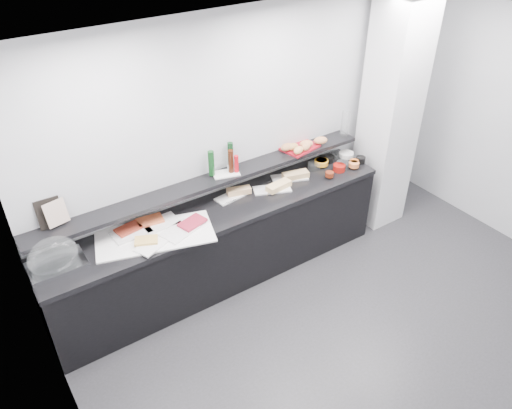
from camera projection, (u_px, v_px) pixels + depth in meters
ground at (385, 354)px, 4.55m from camera, size 5.00×5.00×0.00m
back_wall at (262, 138)px, 5.16m from camera, size 5.00×0.02×2.70m
ceiling at (451, 62)px, 3.03m from camera, size 5.00×5.00×0.00m
column at (390, 116)px, 5.61m from camera, size 0.50×0.50×2.70m
buffet_cabinet at (222, 247)px, 5.15m from camera, size 3.60×0.60×0.85m
counter_top at (221, 211)px, 4.90m from camera, size 3.62×0.62×0.05m
wall_shelf at (211, 181)px, 4.87m from camera, size 3.60×0.25×0.04m
cloche_base at (57, 265)px, 4.17m from camera, size 0.47×0.31×0.04m
cloche_dome at (53, 256)px, 4.10m from camera, size 0.43×0.31×0.34m
linen_runner at (155, 235)px, 4.52m from camera, size 1.15×0.78×0.01m
platter_meat_a at (131, 232)px, 4.54m from camera, size 0.35×0.25×0.01m
food_meat_a at (128, 229)px, 4.55m from camera, size 0.25×0.18×0.02m
platter_salmon at (161, 223)px, 4.65m from camera, size 0.34×0.23×0.01m
food_salmon at (150, 220)px, 4.66m from camera, size 0.26×0.18×0.02m
platter_cheese at (151, 246)px, 4.37m from camera, size 0.32×0.27×0.01m
food_cheese at (146, 240)px, 4.41m from camera, size 0.24×0.20×0.02m
platter_meat_b at (180, 231)px, 4.55m from camera, size 0.39×0.32×0.01m
food_meat_b at (192, 222)px, 4.63m from camera, size 0.28×0.22×0.02m
sandwich_plate_left at (232, 196)px, 5.06m from camera, size 0.38×0.20×0.01m
sandwich_food_left at (239, 191)px, 5.07m from camera, size 0.26×0.16×0.06m
tongs_left at (229, 202)px, 4.95m from camera, size 0.16×0.02×0.01m
sandwich_plate_mid at (272, 189)px, 5.17m from camera, size 0.42×0.30×0.01m
sandwich_food_mid at (279, 186)px, 5.15m from camera, size 0.29×0.14×0.06m
tongs_mid at (269, 192)px, 5.10m from camera, size 0.14×0.10×0.01m
sandwich_plate_right at (290, 178)px, 5.36m from camera, size 0.42×0.30×0.01m
sandwich_food_right at (296, 175)px, 5.33m from camera, size 0.30×0.18×0.06m
tongs_right at (284, 181)px, 5.28m from camera, size 0.16×0.04×0.01m
bowl_glass_fruit at (314, 166)px, 5.51m from camera, size 0.15×0.15×0.07m
fill_glass_fruit at (321, 162)px, 5.55m from camera, size 0.20×0.20×0.05m
bowl_black_jam at (328, 159)px, 5.65m from camera, size 0.16×0.16×0.07m
fill_black_jam at (321, 162)px, 5.56m from camera, size 0.17×0.17×0.05m
bowl_glass_cream at (336, 156)px, 5.71m from camera, size 0.19×0.19×0.07m
fill_glass_cream at (346, 155)px, 5.70m from camera, size 0.17×0.17×0.05m
bowl_red_jam at (339, 168)px, 5.48m from camera, size 0.15×0.15×0.07m
fill_red_jam at (330, 174)px, 5.34m from camera, size 0.12×0.12×0.05m
bowl_glass_salmon at (343, 165)px, 5.53m from camera, size 0.16×0.16×0.07m
fill_glass_salmon at (354, 165)px, 5.51m from camera, size 0.14×0.14×0.05m
bowl_black_fruit at (361, 160)px, 5.63m from camera, size 0.14×0.14×0.07m
fill_black_fruit at (354, 162)px, 5.56m from camera, size 0.10×0.10×0.05m
framed_print at (49, 213)px, 4.17m from camera, size 0.21×0.08×0.26m
print_art at (56, 213)px, 4.17m from camera, size 0.19×0.09×0.22m
condiment_tray at (226, 174)px, 4.94m from camera, size 0.29×0.22×0.01m
bottle_green_a at (211, 163)px, 4.84m from camera, size 0.08×0.08×0.26m
bottle_brown at (231, 161)px, 4.89m from camera, size 0.07×0.07×0.24m
bottle_green_b at (231, 155)px, 4.95m from camera, size 0.06×0.06×0.28m
bottle_hot at (236, 164)px, 4.91m from camera, size 0.05×0.05×0.18m
shaker_salt at (233, 167)px, 4.97m from camera, size 0.03×0.03×0.07m
shaker_pepper at (229, 168)px, 4.95m from camera, size 0.04×0.04×0.07m
bread_tray at (300, 147)px, 5.39m from camera, size 0.44×0.35×0.02m
bread_roll_nw at (287, 147)px, 5.29m from camera, size 0.16×0.11×0.08m
bread_roll_sw at (298, 150)px, 5.23m from camera, size 0.15×0.12×0.08m
bread_roll_s at (306, 147)px, 5.29m from camera, size 0.14×0.11×0.08m
bread_roll_se at (321, 140)px, 5.42m from camera, size 0.18×0.14×0.08m
bread_roll_midw at (293, 147)px, 5.30m from camera, size 0.14×0.10×0.08m
bread_roll_mide at (306, 144)px, 5.35m from camera, size 0.17×0.14×0.08m
carafe at (345, 124)px, 5.55m from camera, size 0.12×0.12×0.30m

